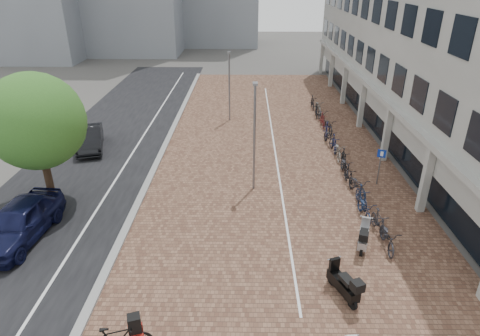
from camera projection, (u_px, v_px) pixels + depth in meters
name	position (u px, v px, depth m)	size (l,w,h in m)	color
ground	(238.00, 261.00, 16.57)	(140.00, 140.00, 0.00)	#474442
plaza_brick	(271.00, 147.00, 27.35)	(14.50, 42.00, 0.04)	brown
street_asphalt	(107.00, 146.00, 27.51)	(8.00, 50.00, 0.03)	black
curb	(165.00, 145.00, 27.42)	(0.35, 42.00, 0.14)	gray
lane_line	(137.00, 146.00, 27.47)	(0.12, 44.00, 0.00)	white
parking_line	(274.00, 146.00, 27.34)	(0.10, 30.00, 0.00)	white
office_building	(438.00, 7.00, 27.15)	(8.40, 40.00, 15.00)	#A7A7A2
car_navy	(19.00, 222.00, 17.62)	(2.02, 5.02, 1.71)	black
car_dark	(90.00, 138.00, 26.79)	(1.52, 4.37, 1.44)	black
scooter_front	(364.00, 236.00, 17.15)	(0.53, 1.71, 1.17)	#AFB0B5
scooter_mid	(343.00, 283.00, 14.51)	(0.57, 1.83, 1.26)	black
parking_sign	(380.00, 162.00, 21.93)	(0.42, 0.19, 2.08)	slate
lamp_near	(254.00, 139.00, 20.85)	(0.12, 0.12, 5.72)	gray
lamp_far	(229.00, 88.00, 31.08)	(0.12, 0.12, 5.23)	slate
street_tree	(40.00, 123.00, 19.10)	(4.53, 4.53, 6.59)	#382619
bike_row	(337.00, 148.00, 25.86)	(1.27, 21.43, 1.05)	#232328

